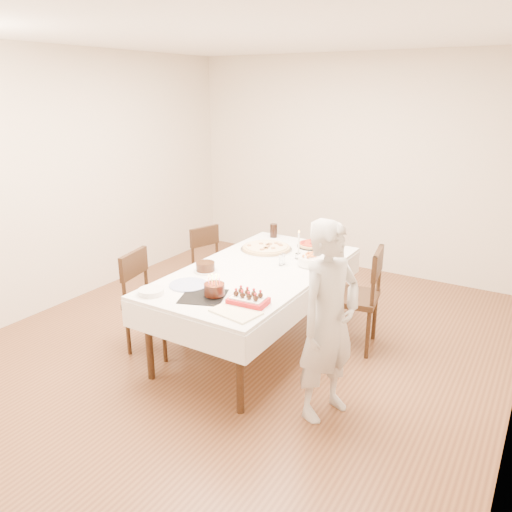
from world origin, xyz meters
The scene contains 23 objects.
floor centered at (0.00, 0.00, 0.00)m, with size 5.00×5.00×0.00m, color #55301D.
wall_back centered at (0.00, 2.50, 1.35)m, with size 4.50×0.04×2.70m, color beige.
wall_left centered at (-2.25, 0.00, 1.35)m, with size 0.04×5.00×2.70m, color beige.
ceiling centered at (0.00, 0.00, 2.70)m, with size 5.00×5.00×0.00m, color white.
dining_table centered at (0.10, -0.04, 0.38)m, with size 1.14×2.14×0.75m, color white.
chair_right_savory centered at (0.84, 0.41, 0.48)m, with size 0.49×0.49×0.96m, color #321E10, non-canonical shape.
chair_left_savory centered at (-0.76, 0.51, 0.43)m, with size 0.44×0.44×0.86m, color #321E10, non-canonical shape.
chair_left_dessert centered at (-0.64, -0.57, 0.46)m, with size 0.47×0.47×0.92m, color #321E10, non-canonical shape.
person centered at (1.06, -0.65, 0.73)m, with size 0.53×0.35×1.47m, color beige.
pizza_white centered at (-0.11, 0.48, 0.77)m, with size 0.52×0.52×0.04m, color beige.
pizza_pepperoni centered at (0.23, 0.81, 0.77)m, with size 0.29×0.29×0.04m, color red.
red_placemat centered at (0.51, 0.38, 0.75)m, with size 0.21×0.21×0.01m, color #B21E1E.
pasta_bowl centered at (0.47, 0.30, 0.80)m, with size 0.24×0.24×0.08m, color white.
taper_candle centered at (0.29, 0.41, 0.89)m, with size 0.06×0.06×0.28m, color white.
shaker_pair centered at (0.24, 0.15, 0.80)m, with size 0.09×0.09×0.10m, color white, non-canonical shape.
cola_glass centered at (-0.27, 0.91, 0.82)m, with size 0.08×0.08×0.15m, color black.
layer_cake centered at (-0.25, -0.33, 0.79)m, with size 0.21×0.21×0.09m, color black.
cake_board centered at (0.07, -0.78, 0.75)m, with size 0.33×0.33×0.01m, color black.
birthday_cake centered at (0.14, -0.73, 0.84)m, with size 0.16×0.16×0.16m, color #35170E.
strawberry_box centered at (0.44, -0.72, 0.79)m, with size 0.29×0.19×0.07m, color #A21216, non-canonical shape.
box_lid centered at (0.45, -0.89, 0.75)m, with size 0.34×0.23×0.03m, color beige.
plate_stack centered at (-0.31, -0.95, 0.77)m, with size 0.20×0.20×0.04m, color white.
china_plate centered at (-0.17, -0.66, 0.76)m, with size 0.31×0.31×0.01m, color white.
Camera 1 is at (2.27, -3.60, 2.28)m, focal length 35.00 mm.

